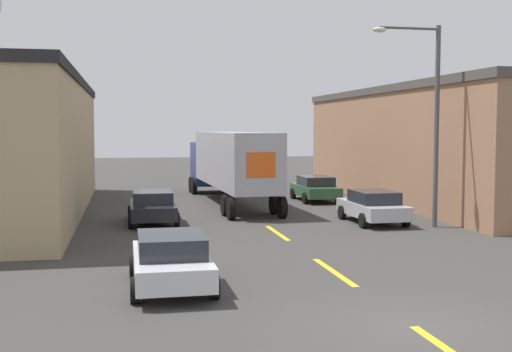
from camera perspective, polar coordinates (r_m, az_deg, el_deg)
ground_plane at (r=13.95m, az=14.00°, el=-12.97°), size 160.00×160.00×0.00m
road_centerline at (r=18.71m, az=6.93°, el=-8.44°), size 0.20×17.65×0.01m
warehouse_right at (r=38.81m, az=18.11°, el=2.72°), size 11.25×24.08×6.42m
semi_truck at (r=35.15m, az=-2.39°, el=1.36°), size 3.17×14.81×3.90m
parked_car_left_near at (r=16.74m, az=-7.56°, el=-7.37°), size 2.10×4.28×1.41m
parked_car_right_far at (r=36.47m, az=5.28°, el=-1.07°), size 2.10×4.28×1.41m
parked_car_right_mid at (r=28.32m, az=10.36°, el=-2.65°), size 2.10×4.28×1.41m
parked_car_left_far at (r=28.12m, az=-9.19°, el=-2.68°), size 2.10×4.28×1.41m
street_lamp at (r=27.41m, az=15.13°, el=5.64°), size 2.94×0.32×8.30m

